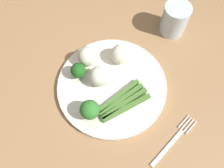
% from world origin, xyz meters
% --- Properties ---
extents(ground_plane, '(6.00, 6.00, 0.02)m').
position_xyz_m(ground_plane, '(0.00, 0.00, -0.01)').
color(ground_plane, '#B7A88E').
extents(dining_table, '(1.17, 0.95, 0.76)m').
position_xyz_m(dining_table, '(0.00, 0.00, 0.65)').
color(dining_table, '#9E754C').
rests_on(dining_table, ground_plane).
extents(plate, '(0.30, 0.30, 0.01)m').
position_xyz_m(plate, '(0.07, 0.01, 0.76)').
color(plate, silver).
rests_on(plate, dining_table).
extents(asparagus_bundle, '(0.11, 0.15, 0.01)m').
position_xyz_m(asparagus_bundle, '(0.12, -0.03, 0.78)').
color(asparagus_bundle, '#47752D').
rests_on(asparagus_bundle, plate).
extents(broccoli_front_left, '(0.04, 0.04, 0.05)m').
position_xyz_m(broccoli_front_left, '(-0.02, -0.01, 0.80)').
color(broccoli_front_left, '#4C7F2B').
rests_on(broccoli_front_left, plate).
extents(broccoli_right, '(0.05, 0.05, 0.06)m').
position_xyz_m(broccoli_right, '(0.06, -0.09, 0.81)').
color(broccoli_right, '#609E3D').
rests_on(broccoli_right, plate).
extents(cauliflower_front, '(0.05, 0.05, 0.05)m').
position_xyz_m(cauliflower_front, '(0.04, 0.00, 0.80)').
color(cauliflower_front, white).
rests_on(cauliflower_front, plate).
extents(cauliflower_near_center, '(0.05, 0.05, 0.05)m').
position_xyz_m(cauliflower_near_center, '(0.05, 0.09, 0.80)').
color(cauliflower_near_center, white).
rests_on(cauliflower_near_center, plate).
extents(cauliflower_edge, '(0.05, 0.05, 0.05)m').
position_xyz_m(cauliflower_edge, '(-0.02, 0.04, 0.80)').
color(cauliflower_edge, silver).
rests_on(cauliflower_edge, plate).
extents(fork, '(0.06, 0.16, 0.00)m').
position_xyz_m(fork, '(0.28, -0.05, 0.76)').
color(fork, silver).
rests_on(fork, dining_table).
extents(water_glass, '(0.08, 0.08, 0.10)m').
position_xyz_m(water_glass, '(0.13, 0.27, 0.81)').
color(water_glass, silver).
rests_on(water_glass, dining_table).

